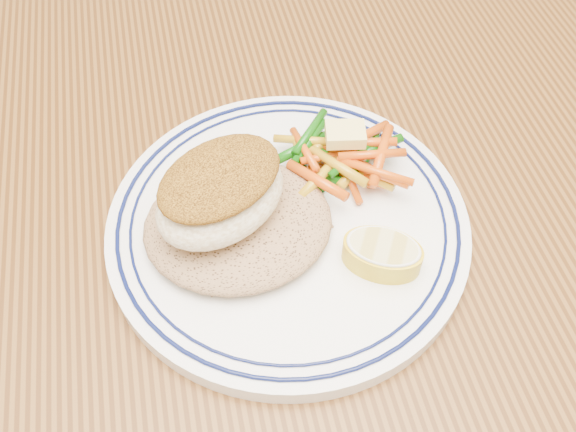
{
  "coord_description": "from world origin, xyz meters",
  "views": [
    {
      "loc": [
        -0.05,
        -0.27,
        1.15
      ],
      "look_at": [
        0.02,
        0.01,
        0.77
      ],
      "focal_mm": 40.0,
      "sensor_mm": 36.0,
      "label": 1
    }
  ],
  "objects_px": {
    "rice_pilaf": "(238,221)",
    "fish_fillet": "(220,193)",
    "lemon_wedge": "(382,253)",
    "dining_table": "(273,307)",
    "plate": "(288,224)",
    "vegetable_pile": "(342,158)"
  },
  "relations": [
    {
      "from": "plate",
      "to": "vegetable_pile",
      "type": "relative_size",
      "value": 2.62
    },
    {
      "from": "plate",
      "to": "vegetable_pile",
      "type": "xyz_separation_m",
      "value": [
        0.05,
        0.04,
        0.02
      ]
    },
    {
      "from": "dining_table",
      "to": "plate",
      "type": "bearing_deg",
      "value": 30.01
    },
    {
      "from": "rice_pilaf",
      "to": "vegetable_pile",
      "type": "relative_size",
      "value": 1.33
    },
    {
      "from": "rice_pilaf",
      "to": "lemon_wedge",
      "type": "xyz_separation_m",
      "value": [
        0.09,
        -0.05,
        -0.0
      ]
    },
    {
      "from": "vegetable_pile",
      "to": "plate",
      "type": "bearing_deg",
      "value": -143.11
    },
    {
      "from": "dining_table",
      "to": "rice_pilaf",
      "type": "distance_m",
      "value": 0.13
    },
    {
      "from": "dining_table",
      "to": "plate",
      "type": "height_order",
      "value": "plate"
    },
    {
      "from": "rice_pilaf",
      "to": "dining_table",
      "type": "bearing_deg",
      "value": -15.23
    },
    {
      "from": "rice_pilaf",
      "to": "fish_fillet",
      "type": "height_order",
      "value": "fish_fillet"
    },
    {
      "from": "dining_table",
      "to": "fish_fillet",
      "type": "xyz_separation_m",
      "value": [
        -0.03,
        0.01,
        0.16
      ]
    },
    {
      "from": "fish_fillet",
      "to": "lemon_wedge",
      "type": "height_order",
      "value": "fish_fillet"
    },
    {
      "from": "dining_table",
      "to": "rice_pilaf",
      "type": "xyz_separation_m",
      "value": [
        -0.02,
        0.01,
        0.12
      ]
    },
    {
      "from": "dining_table",
      "to": "lemon_wedge",
      "type": "distance_m",
      "value": 0.15
    },
    {
      "from": "dining_table",
      "to": "rice_pilaf",
      "type": "bearing_deg",
      "value": 164.77
    },
    {
      "from": "dining_table",
      "to": "vegetable_pile",
      "type": "relative_size",
      "value": 14.49
    },
    {
      "from": "plate",
      "to": "fish_fillet",
      "type": "relative_size",
      "value": 2.24
    },
    {
      "from": "plate",
      "to": "rice_pilaf",
      "type": "height_order",
      "value": "rice_pilaf"
    },
    {
      "from": "rice_pilaf",
      "to": "lemon_wedge",
      "type": "bearing_deg",
      "value": -27.62
    },
    {
      "from": "rice_pilaf",
      "to": "fish_fillet",
      "type": "relative_size",
      "value": 1.14
    },
    {
      "from": "fish_fillet",
      "to": "dining_table",
      "type": "bearing_deg",
      "value": -15.54
    },
    {
      "from": "rice_pilaf",
      "to": "vegetable_pile",
      "type": "height_order",
      "value": "vegetable_pile"
    }
  ]
}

